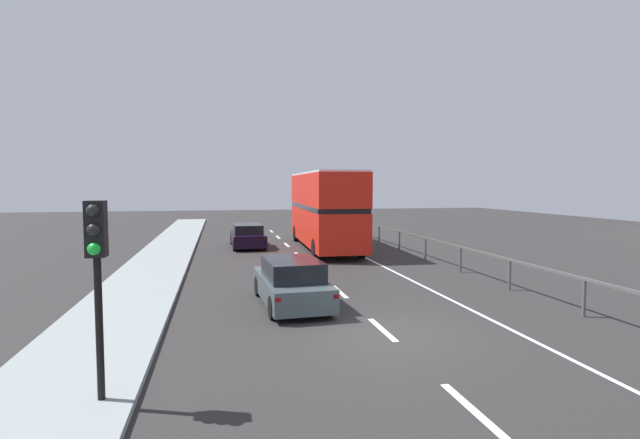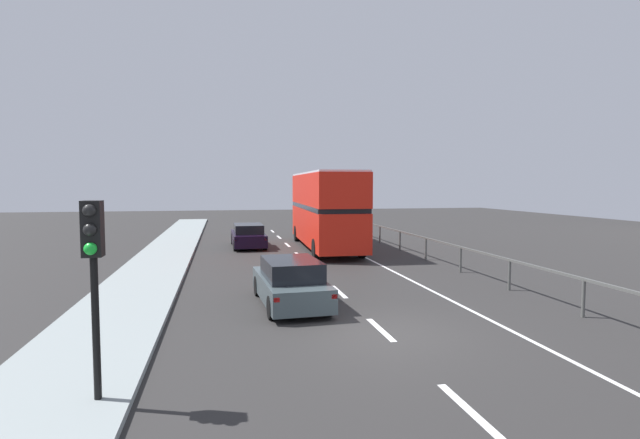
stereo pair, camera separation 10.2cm
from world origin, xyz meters
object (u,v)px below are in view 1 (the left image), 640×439
Objects in this scene: double_decker_bus_red at (325,208)px; sedan_car_ahead at (248,236)px; traffic_signal_pole at (96,252)px; hatchback_car_near at (291,283)px.

double_decker_bus_red is 2.34× the size of sedan_car_ahead.
traffic_signal_pole is at bearing -100.99° from sedan_car_ahead.
double_decker_bus_red reaches higher than hatchback_car_near.
double_decker_bus_red is at bearing 70.12° from hatchback_car_near.
sedan_car_ahead is at bearing 161.87° from double_decker_bus_red.
hatchback_car_near is 0.95× the size of sedan_car_ahead.
traffic_signal_pole is 20.65m from sedan_car_ahead.
double_decker_bus_red reaches higher than sedan_car_ahead.
double_decker_bus_red is at bearing -21.07° from sedan_car_ahead.
traffic_signal_pole reaches higher than sedan_car_ahead.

